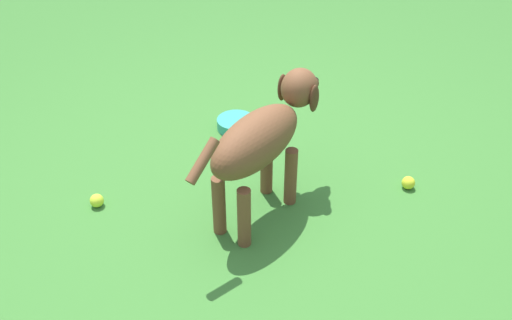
{
  "coord_description": "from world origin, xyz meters",
  "views": [
    {
      "loc": [
        -1.18,
        -1.99,
        1.82
      ],
      "look_at": [
        -0.07,
        -0.21,
        0.32
      ],
      "focal_mm": 40.88,
      "sensor_mm": 36.0,
      "label": 1
    }
  ],
  "objects_px": {
    "dog": "(263,137)",
    "tennis_ball_2": "(408,183)",
    "tennis_ball_1": "(97,201)",
    "water_bowl": "(236,124)"
  },
  "relations": [
    {
      "from": "tennis_ball_2",
      "to": "water_bowl",
      "type": "bearing_deg",
      "value": 115.47
    },
    {
      "from": "dog",
      "to": "tennis_ball_2",
      "type": "height_order",
      "value": "dog"
    },
    {
      "from": "dog",
      "to": "tennis_ball_2",
      "type": "relative_size",
      "value": 13.3
    },
    {
      "from": "tennis_ball_1",
      "to": "water_bowl",
      "type": "distance_m",
      "value": 0.96
    },
    {
      "from": "dog",
      "to": "tennis_ball_2",
      "type": "xyz_separation_m",
      "value": [
        0.71,
        -0.25,
        -0.38
      ]
    },
    {
      "from": "dog",
      "to": "tennis_ball_1",
      "type": "height_order",
      "value": "dog"
    },
    {
      "from": "tennis_ball_1",
      "to": "water_bowl",
      "type": "xyz_separation_m",
      "value": [
        0.92,
        0.25,
        -0.0
      ]
    },
    {
      "from": "tennis_ball_2",
      "to": "dog",
      "type": "bearing_deg",
      "value": 160.9
    },
    {
      "from": "dog",
      "to": "water_bowl",
      "type": "height_order",
      "value": "dog"
    },
    {
      "from": "tennis_ball_1",
      "to": "dog",
      "type": "bearing_deg",
      "value": -33.88
    }
  ]
}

